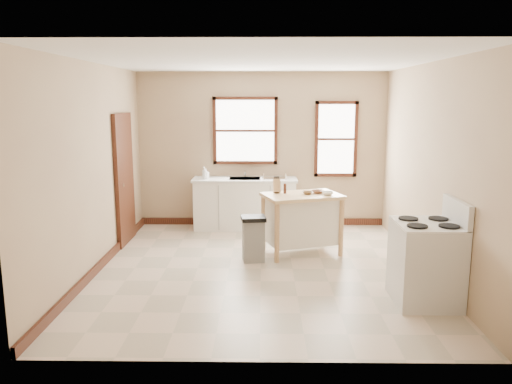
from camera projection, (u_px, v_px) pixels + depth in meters
The scene contains 23 objects.
floor at pixel (261, 269), 6.92m from camera, with size 5.00×5.00×0.00m, color #B4A78F.
ceiling at pixel (261, 61), 6.41m from camera, with size 5.00×5.00×0.00m, color white.
wall_back at pixel (262, 150), 9.12m from camera, with size 4.50×0.04×2.80m, color tan.
wall_left at pixel (94, 168), 6.69m from camera, with size 0.04×5.00×2.80m, color tan.
wall_right at pixel (430, 169), 6.63m from camera, with size 0.04×5.00×2.80m, color tan.
window_main at pixel (245, 131), 9.04m from camera, with size 1.17×0.06×1.22m, color black, non-canonical shape.
window_side at pixel (336, 139), 9.04m from camera, with size 0.77×0.06×1.37m, color black, non-canonical shape.
door_left at pixel (125, 179), 8.04m from camera, with size 0.06×0.90×2.10m, color black.
baseboard_back at pixel (262, 221), 9.34m from camera, with size 4.50×0.04×0.12m, color black.
baseboard_left at pixel (102, 264), 6.94m from camera, with size 0.04×5.00×0.12m, color black.
sink_counter at pixel (245, 203), 9.00m from camera, with size 1.86×0.62×0.92m, color silver, non-canonical shape.
faucet at pixel (245, 171), 9.07m from camera, with size 0.03×0.03×0.22m, color silver.
soap_bottle_a at pixel (204, 173), 8.83m from camera, with size 0.08×0.08×0.22m, color #B2B2B2.
soap_bottle_b at pixel (206, 174), 8.88m from camera, with size 0.08×0.08×0.18m, color #B2B2B2.
dish_rack at pixel (275, 176), 8.87m from camera, with size 0.41×0.31×0.10m, color silver, non-canonical shape.
kitchen_island at pixel (302, 224), 7.54m from camera, with size 1.12×0.71×0.92m, color #DDB682, non-canonical shape.
knife_block at pixel (277, 186), 7.55m from camera, with size 0.10×0.10×0.20m, color tan, non-canonical shape.
pepper_grinder at pixel (285, 189), 7.50m from camera, with size 0.04×0.04×0.15m, color #401D11.
bowl_a at pixel (307, 193), 7.47m from camera, with size 0.16×0.16×0.04m, color brown.
bowl_b at pixel (318, 192), 7.54m from camera, with size 0.18×0.18×0.04m, color brown.
bowl_c at pixel (328, 193), 7.39m from camera, with size 0.17×0.17×0.05m, color silver.
trash_bin at pixel (253, 239), 7.20m from camera, with size 0.34×0.29×0.66m, color gray, non-canonical shape.
gas_stove at pixel (426, 252), 5.69m from camera, with size 0.75×0.77×1.21m, color silver, non-canonical shape.
Camera 1 is at (0.03, -6.61, 2.32)m, focal length 35.00 mm.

